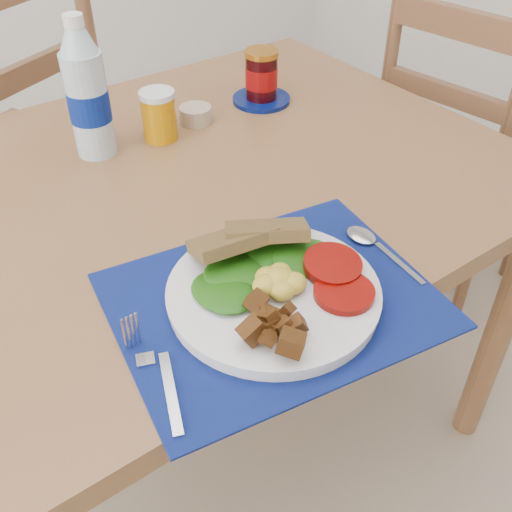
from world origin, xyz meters
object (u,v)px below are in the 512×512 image
(jam_on_saucer, at_px, (261,79))
(breakfast_plate, at_px, (272,292))
(chair_end, at_px, (457,128))
(juice_glass, at_px, (159,117))
(chair_far, at_px, (13,121))
(water_bottle, at_px, (88,96))

(jam_on_saucer, bearing_deg, breakfast_plate, -125.44)
(chair_end, distance_m, breakfast_plate, 1.05)
(chair_end, xyz_separation_m, juice_glass, (-0.84, 0.10, 0.24))
(chair_far, xyz_separation_m, chair_end, (0.98, -0.65, -0.05))
(chair_far, bearing_deg, water_bottle, 67.47)
(water_bottle, xyz_separation_m, jam_on_saucer, (0.38, -0.01, -0.06))
(chair_end, bearing_deg, chair_far, 47.96)
(chair_far, relative_size, water_bottle, 4.73)
(jam_on_saucer, bearing_deg, water_bottle, 179.09)
(juice_glass, distance_m, jam_on_saucer, 0.26)
(chair_far, distance_m, water_bottle, 0.59)
(water_bottle, bearing_deg, chair_far, 92.26)
(chair_end, height_order, juice_glass, chair_end)
(chair_far, relative_size, juice_glass, 13.22)
(chair_end, distance_m, juice_glass, 0.88)
(breakfast_plate, height_order, juice_glass, juice_glass)
(juice_glass, height_order, jam_on_saucer, jam_on_saucer)
(chair_end, xyz_separation_m, breakfast_plate, (-0.95, -0.40, 0.22))
(juice_glass, relative_size, jam_on_saucer, 0.73)
(jam_on_saucer, bearing_deg, chair_far, 127.26)
(breakfast_plate, distance_m, juice_glass, 0.52)
(chair_far, distance_m, chair_end, 1.18)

